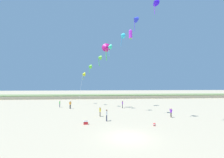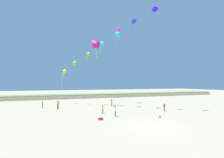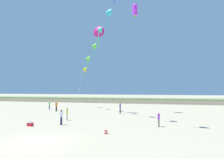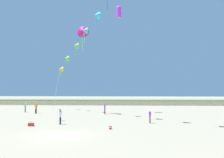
# 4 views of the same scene
# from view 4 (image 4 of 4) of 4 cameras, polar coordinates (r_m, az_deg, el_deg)

# --- Properties ---
(ground_plane) EXTENTS (240.00, 240.00, 0.00)m
(ground_plane) POSITION_cam_4_polar(r_m,az_deg,el_deg) (21.55, -12.58, -13.22)
(ground_plane) COLOR tan
(dune_ridge) EXTENTS (120.00, 9.35, 1.36)m
(dune_ridge) POSITION_cam_4_polar(r_m,az_deg,el_deg) (64.86, -1.90, -5.52)
(dune_ridge) COLOR tan
(dune_ridge) RESTS_ON ground
(person_near_left) EXTENTS (0.22, 0.56, 1.58)m
(person_near_left) POSITION_cam_4_polar(r_m,az_deg,el_deg) (44.91, -20.14, -6.36)
(person_near_left) COLOR #282D4C
(person_near_left) RESTS_ON ground
(person_near_right) EXTENTS (0.25, 0.58, 1.67)m
(person_near_right) POSITION_cam_4_polar(r_m,az_deg,el_deg) (28.27, -12.33, -8.68)
(person_near_right) COLOR #282D4C
(person_near_right) RESTS_ON ground
(person_mid_center) EXTENTS (0.30, 0.51, 1.53)m
(person_mid_center) POSITION_cam_4_polar(r_m,az_deg,el_deg) (28.92, 9.11, -8.74)
(person_mid_center) COLOR #726656
(person_mid_center) RESTS_ON ground
(person_far_left) EXTENTS (0.33, 0.50, 1.53)m
(person_far_left) POSITION_cam_4_polar(r_m,az_deg,el_deg) (31.56, -12.41, -8.18)
(person_far_left) COLOR #726656
(person_far_left) RESTS_ON ground
(person_far_right) EXTENTS (0.22, 0.57, 1.63)m
(person_far_right) POSITION_cam_4_polar(r_m,az_deg,el_deg) (39.01, -1.75, -7.08)
(person_far_right) COLOR black
(person_far_right) RESTS_ON ground
(person_far_center) EXTENTS (0.60, 0.23, 1.72)m
(person_far_center) POSITION_cam_4_polar(r_m,az_deg,el_deg) (41.69, -17.82, -6.59)
(person_far_center) COLOR black
(person_far_center) RESTS_ON ground
(large_kite_low_lead) EXTENTS (2.03, 1.02, 4.09)m
(large_kite_low_lead) POSITION_cam_4_polar(r_m,az_deg,el_deg) (40.30, -7.09, 11.32)
(large_kite_low_lead) COLOR #C4187A
(large_kite_mid_trail) EXTENTS (0.90, 0.87, 2.48)m
(large_kite_mid_trail) POSITION_cam_4_polar(r_m,az_deg,el_deg) (42.55, 1.64, 15.74)
(large_kite_mid_trail) COLOR #D432F1
(beach_cooler) EXTENTS (0.58, 0.41, 0.46)m
(beach_cooler) POSITION_cam_4_polar(r_m,az_deg,el_deg) (27.88, -18.90, -10.25)
(beach_cooler) COLOR red
(beach_cooler) RESTS_ON ground
(beach_ball) EXTENTS (0.36, 0.36, 0.36)m
(beach_ball) POSITION_cam_4_polar(r_m,az_deg,el_deg) (24.46, -0.43, -11.57)
(beach_ball) COLOR red
(beach_ball) RESTS_ON ground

